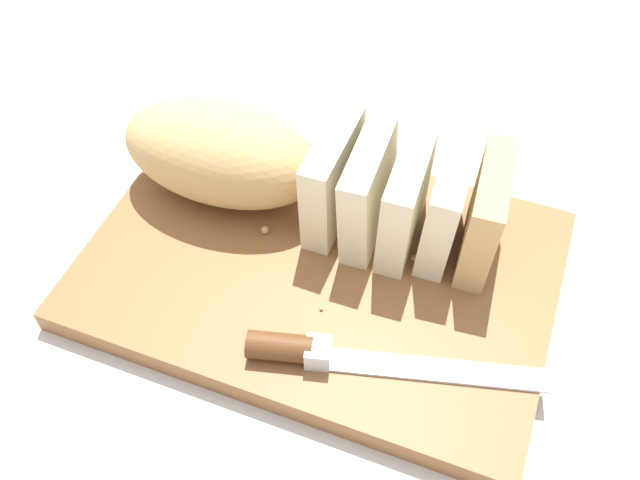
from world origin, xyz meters
TOP-DOWN VIEW (x-y plane):
  - ground_plane at (0.00, 0.00)m, footprint 3.00×3.00m
  - cutting_board at (0.00, 0.00)m, footprint 0.42×0.29m
  - bread_loaf at (-0.04, 0.06)m, footprint 0.35×0.11m
  - bread_knife at (0.04, -0.09)m, footprint 0.23×0.07m
  - crumb_near_knife at (0.08, 0.03)m, footprint 0.01×0.01m
  - crumb_near_loaf at (0.02, -0.05)m, footprint 0.00×0.00m
  - crumb_stray_left at (0.03, 0.01)m, footprint 0.01×0.01m
  - crumb_stray_right at (-0.06, 0.02)m, footprint 0.01×0.01m

SIDE VIEW (x-z plane):
  - ground_plane at x=0.00m, z-range 0.00..0.00m
  - cutting_board at x=0.00m, z-range 0.00..0.02m
  - crumb_near_loaf at x=0.02m, z-range 0.02..0.03m
  - crumb_near_knife at x=0.08m, z-range 0.02..0.03m
  - crumb_stray_left at x=0.03m, z-range 0.02..0.03m
  - crumb_stray_right at x=-0.06m, z-range 0.02..0.03m
  - bread_knife at x=0.04m, z-range 0.02..0.04m
  - bread_loaf at x=-0.04m, z-range 0.02..0.12m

